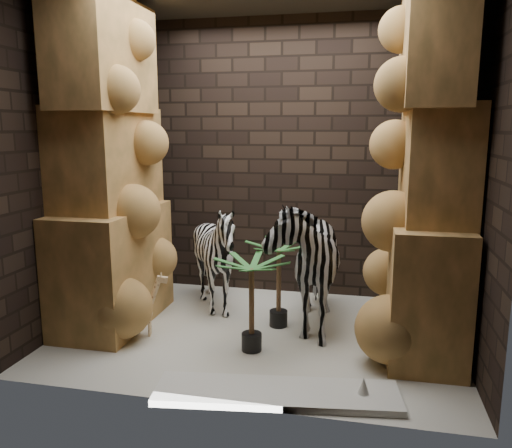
% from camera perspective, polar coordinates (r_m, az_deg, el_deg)
% --- Properties ---
extents(floor, '(3.50, 3.50, 0.00)m').
position_cam_1_polar(floor, '(4.70, 0.12, -12.24)').
color(floor, beige).
rests_on(floor, ground).
extents(wall_back, '(3.50, 0.00, 3.50)m').
position_cam_1_polar(wall_back, '(5.56, 2.84, 7.30)').
color(wall_back, black).
rests_on(wall_back, ground).
extents(wall_front, '(3.50, 0.00, 3.50)m').
position_cam_1_polar(wall_front, '(3.13, -4.68, 4.56)').
color(wall_front, black).
rests_on(wall_front, ground).
extents(wall_left, '(0.00, 3.00, 3.00)m').
position_cam_1_polar(wall_left, '(5.00, -20.00, 6.28)').
color(wall_left, black).
rests_on(wall_left, ground).
extents(wall_right, '(0.00, 3.00, 3.00)m').
position_cam_1_polar(wall_right, '(4.32, 23.55, 5.42)').
color(wall_right, black).
rests_on(wall_right, ground).
extents(rock_pillar_left, '(0.68, 1.30, 3.00)m').
position_cam_1_polar(rock_pillar_left, '(4.83, -16.46, 6.34)').
color(rock_pillar_left, '#E19E54').
rests_on(rock_pillar_left, floor).
extents(rock_pillar_right, '(0.58, 1.25, 3.00)m').
position_cam_1_polar(rock_pillar_right, '(4.27, 19.19, 5.66)').
color(rock_pillar_right, '#E19E54').
rests_on(rock_pillar_right, floor).
extents(zebra_right, '(0.83, 1.32, 1.48)m').
position_cam_1_polar(zebra_right, '(4.69, 5.34, -2.83)').
color(zebra_right, white).
rests_on(zebra_right, floor).
extents(zebra_left, '(1.14, 1.30, 1.02)m').
position_cam_1_polar(zebra_left, '(5.08, -4.55, -4.37)').
color(zebra_left, white).
rests_on(zebra_left, floor).
extents(giraffe_toy, '(0.32, 0.18, 0.60)m').
position_cam_1_polar(giraffe_toy, '(4.66, -12.97, -8.79)').
color(giraffe_toy, beige).
rests_on(giraffe_toy, floor).
extents(palm_front, '(0.36, 0.36, 0.83)m').
position_cam_1_polar(palm_front, '(4.72, 2.59, -6.74)').
color(palm_front, '#2B5C22').
rests_on(palm_front, floor).
extents(palm_back, '(0.36, 0.36, 0.81)m').
position_cam_1_polar(palm_back, '(4.22, -0.50, -9.09)').
color(palm_back, '#2B5C22').
rests_on(palm_back, floor).
extents(surfboard, '(1.74, 0.63, 0.05)m').
position_cam_1_polar(surfboard, '(3.70, 2.33, -18.57)').
color(surfboard, silver).
rests_on(surfboard, floor).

